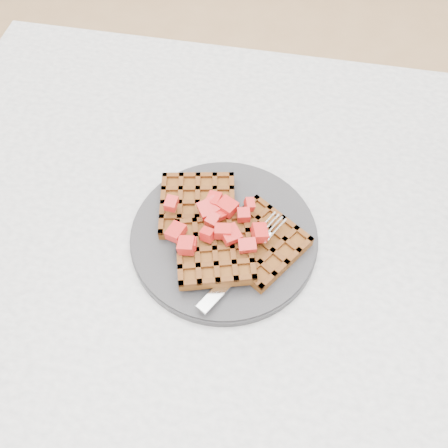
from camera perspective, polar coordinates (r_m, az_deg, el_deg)
ground at (r=1.41m, az=4.19°, el=-17.72°), size 4.00×4.00×0.00m
table at (r=0.82m, az=6.94°, el=-5.71°), size 1.20×0.80×0.75m
plate at (r=0.70m, az=-0.00°, el=-1.43°), size 0.26×0.26×0.02m
waffles at (r=0.68m, az=-0.05°, el=-0.85°), size 0.23×0.20×0.03m
strawberry_pile at (r=0.66m, az=0.00°, el=0.66°), size 0.15×0.15×0.02m
fork at (r=0.67m, az=2.74°, el=-4.02°), size 0.11×0.17×0.02m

